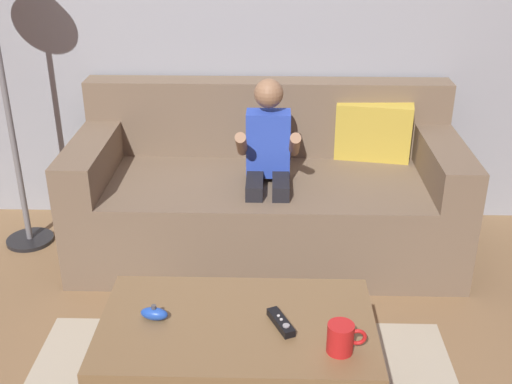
{
  "coord_description": "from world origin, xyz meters",
  "views": [
    {
      "loc": [
        0.22,
        -1.77,
        1.66
      ],
      "look_at": [
        0.16,
        0.5,
        0.59
      ],
      "focal_mm": 44.77,
      "sensor_mm": 36.0,
      "label": 1
    }
  ],
  "objects": [
    {
      "name": "coffee_table",
      "position": [
        0.12,
        -0.12,
        0.35
      ],
      "size": [
        0.88,
        0.52,
        0.43
      ],
      "color": "brown",
      "rests_on": "ground"
    },
    {
      "name": "coffee_mug",
      "position": [
        0.43,
        -0.25,
        0.47
      ],
      "size": [
        0.12,
        0.08,
        0.1
      ],
      "color": "red",
      "rests_on": "coffee_table"
    },
    {
      "name": "person_seated_on_couch",
      "position": [
        0.2,
        0.94,
        0.52
      ],
      "size": [
        0.29,
        0.35,
        0.91
      ],
      "color": "black",
      "rests_on": "ground"
    },
    {
      "name": "game_remote_black_near_edge",
      "position": [
        0.25,
        -0.13,
        0.44
      ],
      "size": [
        0.09,
        0.14,
        0.03
      ],
      "color": "black",
      "rests_on": "coffee_table"
    },
    {
      "name": "nunchuk_blue",
      "position": [
        -0.15,
        -0.11,
        0.45
      ],
      "size": [
        0.1,
        0.06,
        0.05
      ],
      "color": "blue",
      "rests_on": "coffee_table"
    },
    {
      "name": "couch",
      "position": [
        0.2,
        1.11,
        0.29
      ],
      "size": [
        1.86,
        0.8,
        0.8
      ],
      "color": "#75604C",
      "rests_on": "ground"
    }
  ]
}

